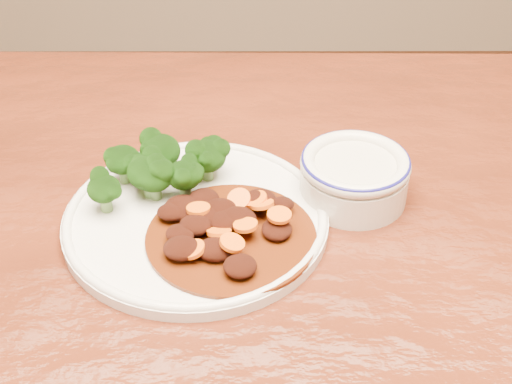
{
  "coord_description": "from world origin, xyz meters",
  "views": [
    {
      "loc": [
        -0.04,
        -0.44,
        1.18
      ],
      "look_at": [
        -0.04,
        0.11,
        0.77
      ],
      "focal_mm": 50.0,
      "sensor_mm": 36.0,
      "label": 1
    }
  ],
  "objects": [
    {
      "name": "dining_table",
      "position": [
        0.0,
        0.0,
        0.67
      ],
      "size": [
        1.51,
        0.92,
        0.75
      ],
      "rotation": [
        0.0,
        0.0,
        -0.01
      ],
      "color": "#5E2310",
      "rests_on": "ground"
    },
    {
      "name": "broccoli_florets",
      "position": [
        -0.13,
        0.13,
        0.79
      ],
      "size": [
        0.13,
        0.09,
        0.04
      ],
      "color": "#628F4A",
      "rests_on": "dinner_plate"
    },
    {
      "name": "mince_stew",
      "position": [
        -0.07,
        0.06,
        0.77
      ],
      "size": [
        0.16,
        0.16,
        0.03
      ],
      "color": "#4F1A08",
      "rests_on": "dinner_plate"
    },
    {
      "name": "dip_bowl",
      "position": [
        0.06,
        0.13,
        0.78
      ],
      "size": [
        0.11,
        0.11,
        0.05
      ],
      "rotation": [
        0.0,
        0.0,
        -0.38
      ],
      "color": "silver",
      "rests_on": "dining_table"
    },
    {
      "name": "dinner_plate",
      "position": [
        -0.09,
        0.08,
        0.76
      ],
      "size": [
        0.25,
        0.25,
        0.02
      ],
      "rotation": [
        0.0,
        0.0,
        0.19
      ],
      "color": "silver",
      "rests_on": "dining_table"
    }
  ]
}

